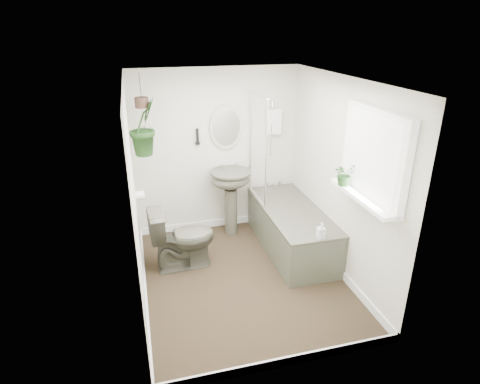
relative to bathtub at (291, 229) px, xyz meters
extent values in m
cube|color=black|center=(-0.80, -0.50, -0.30)|extent=(2.30, 2.80, 0.02)
cube|color=white|center=(-0.80, -0.50, 2.02)|extent=(2.30, 2.80, 0.02)
cube|color=beige|center=(-0.80, 0.91, 0.86)|extent=(2.30, 0.02, 2.30)
cube|color=beige|center=(-0.80, -1.91, 0.86)|extent=(2.30, 0.02, 2.30)
cube|color=beige|center=(-1.96, -0.50, 0.86)|extent=(0.02, 2.80, 2.30)
cube|color=beige|center=(0.36, -0.50, 0.86)|extent=(0.02, 2.80, 2.30)
cube|color=white|center=(-0.80, -0.50, -0.24)|extent=(2.30, 2.80, 0.10)
cube|color=white|center=(0.00, 0.84, 1.26)|extent=(0.20, 0.10, 0.35)
ellipsoid|color=#BCB69F|center=(-0.67, 0.87, 1.21)|extent=(0.46, 0.03, 0.62)
cylinder|color=black|center=(-1.07, 0.86, 1.11)|extent=(0.04, 0.04, 0.22)
cylinder|color=white|center=(-1.90, 0.20, 0.61)|extent=(0.11, 0.11, 0.11)
cube|color=white|center=(0.29, -1.20, 1.36)|extent=(0.08, 1.00, 0.90)
cube|color=white|center=(0.22, -1.20, 0.94)|extent=(0.18, 1.00, 0.04)
cube|color=white|center=(0.24, -1.20, 1.36)|extent=(0.01, 0.86, 0.76)
imported|color=#464538|center=(-1.45, -0.05, 0.11)|extent=(0.80, 0.49, 0.79)
imported|color=black|center=(0.17, -0.90, 1.08)|extent=(0.25, 0.23, 0.24)
imported|color=black|center=(-1.77, 0.45, 1.38)|extent=(0.48, 0.49, 0.69)
imported|color=#322527|center=(0.02, -0.79, 0.38)|extent=(0.09, 0.09, 0.19)
cylinder|color=#37231B|center=(-1.77, 0.45, 1.67)|extent=(0.16, 0.16, 0.12)
camera|label=1|loc=(-1.87, -4.38, 2.51)|focal=30.00mm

